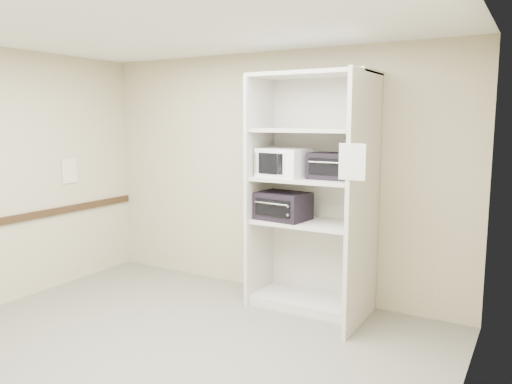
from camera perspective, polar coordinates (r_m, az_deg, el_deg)
The scene contains 10 objects.
floor at distance 4.41m, azimuth -11.28°, elevation -18.15°, with size 4.50×4.00×0.01m, color #656358.
ceiling at distance 4.04m, azimuth -12.40°, elevation 18.76°, with size 4.50×4.00×0.01m, color white.
wall_back at distance 5.64m, azimuth 1.83°, elevation 2.09°, with size 4.50×0.02×2.70m, color #C5BB90.
wall_right at distance 3.03m, azimuth 21.88°, elevation -3.75°, with size 0.02×4.00×2.70m, color #C5BB90.
shelving_unit at distance 5.12m, azimuth 6.82°, elevation -1.05°, with size 1.24×0.92×2.42m.
microwave at distance 5.17m, azimuth 3.22°, elevation 3.38°, with size 0.49×0.37×0.29m, color white.
toaster_oven_upper at distance 5.02m, azimuth 8.83°, elevation 2.96°, with size 0.45×0.34×0.26m, color black.
toaster_oven_lower at distance 5.22m, azimuth 3.12°, elevation -1.60°, with size 0.51×0.39×0.28m, color black.
paper_sign at distance 4.27m, azimuth 10.92°, elevation 3.40°, with size 0.24×0.01×0.30m, color white.
wall_poster at distance 6.35m, azimuth -20.55°, elevation 2.26°, with size 0.01×0.21×0.29m, color white.
Camera 1 is at (2.65, -2.95, 1.94)m, focal length 35.00 mm.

